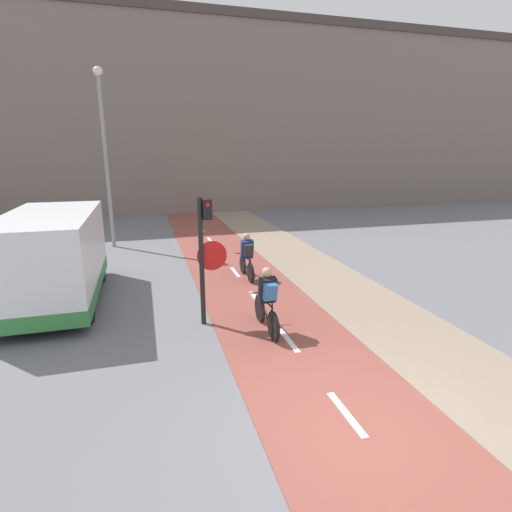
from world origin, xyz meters
TOP-DOWN VIEW (x-y plane):
  - ground_plane at (0.00, 0.00)m, footprint 120.00×120.00m
  - bike_lane at (0.00, 0.01)m, footprint 2.79×60.00m
  - sidewalk_strip at (2.60, 0.00)m, footprint 2.40×60.00m
  - building_row_background at (0.00, 23.46)m, footprint 60.00×5.20m
  - traffic_light_pole at (-1.48, 4.35)m, footprint 0.67×0.25m
  - street_lamp_far at (-4.01, 12.95)m, footprint 0.36×0.36m
  - cyclist_near at (-0.30, 3.56)m, footprint 0.46×1.65m
  - cyclist_far at (0.23, 7.32)m, footprint 0.46×1.57m
  - van at (-5.03, 6.73)m, footprint 2.08×4.89m

SIDE VIEW (x-z plane):
  - ground_plane at x=0.00m, z-range 0.00..0.00m
  - bike_lane at x=0.00m, z-range 0.00..0.02m
  - sidewalk_strip at x=2.60m, z-range 0.00..0.05m
  - cyclist_far at x=0.23m, z-range -0.02..1.41m
  - cyclist_near at x=-0.30m, z-range -0.03..1.44m
  - van at x=-5.03m, z-range -0.02..2.32m
  - traffic_light_pole at x=-1.48m, z-range 0.36..3.26m
  - street_lamp_far at x=-4.01m, z-range 0.76..7.64m
  - building_row_background at x=0.00m, z-range 0.01..11.84m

